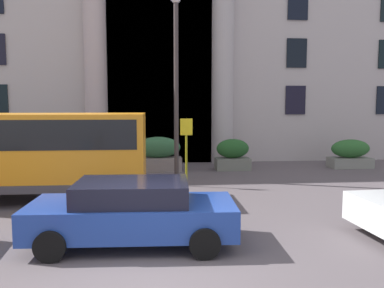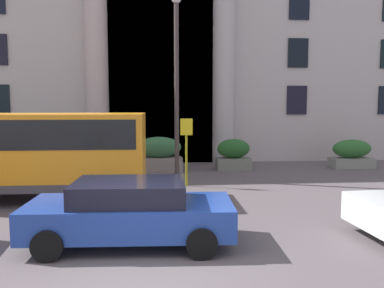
# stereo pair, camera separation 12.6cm
# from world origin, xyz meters

# --- Properties ---
(ground_plane) EXTENTS (80.00, 64.00, 0.12)m
(ground_plane) POSITION_xyz_m (0.00, 0.00, -0.06)
(ground_plane) COLOR #574E52
(office_building_facade) EXTENTS (43.30, 9.78, 14.50)m
(office_building_facade) POSITION_xyz_m (0.00, 17.47, 7.25)
(office_building_facade) COLOR #ADA3A2
(office_building_facade) RESTS_ON ground_plane
(orange_minibus) EXTENTS (6.03, 2.73, 2.71)m
(orange_minibus) POSITION_xyz_m (-3.21, 5.50, 1.62)
(orange_minibus) COLOR orange
(orange_minibus) RESTS_ON ground_plane
(bus_stop_sign) EXTENTS (0.44, 0.08, 2.48)m
(bus_stop_sign) POSITION_xyz_m (1.26, 7.14, 1.54)
(bus_stop_sign) COLOR olive
(bus_stop_sign) RESTS_ON ground_plane
(hedge_planter_entrance_right) EXTENTS (1.94, 0.96, 1.34)m
(hedge_planter_entrance_right) POSITION_xyz_m (9.30, 10.62, 0.65)
(hedge_planter_entrance_right) COLOR gray
(hedge_planter_entrance_right) RESTS_ON ground_plane
(hedge_planter_east) EXTENTS (2.10, 0.80, 1.54)m
(hedge_planter_east) POSITION_xyz_m (0.27, 10.57, 0.74)
(hedge_planter_east) COLOR gray
(hedge_planter_east) RESTS_ON ground_plane
(hedge_planter_far_west) EXTENTS (1.55, 0.90, 1.41)m
(hedge_planter_far_west) POSITION_xyz_m (3.66, 10.57, 0.68)
(hedge_planter_far_west) COLOR slate
(hedge_planter_far_west) RESTS_ON ground_plane
(parked_sedan_second) EXTENTS (4.44, 2.21, 1.38)m
(parked_sedan_second) POSITION_xyz_m (-0.41, 1.19, 0.72)
(parked_sedan_second) COLOR #214098
(parked_sedan_second) RESTS_ON ground_plane
(lamppost_plaza_centre) EXTENTS (0.40, 0.40, 7.25)m
(lamppost_plaza_centre) POSITION_xyz_m (0.98, 8.59, 4.24)
(lamppost_plaza_centre) COLOR #3D3434
(lamppost_plaza_centre) RESTS_ON ground_plane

